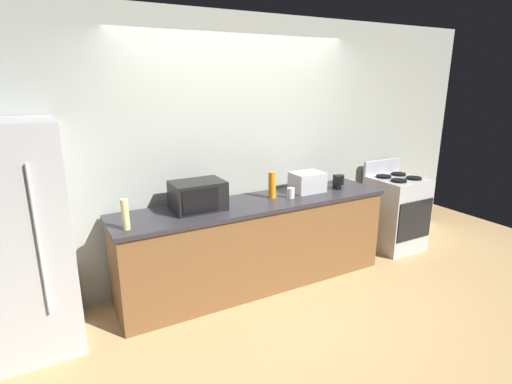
# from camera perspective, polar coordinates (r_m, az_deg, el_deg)

# --- Properties ---
(ground_plane) EXTENTS (8.00, 8.00, 0.00)m
(ground_plane) POSITION_cam_1_polar(r_m,az_deg,el_deg) (4.02, 2.86, -15.24)
(ground_plane) COLOR tan
(back_wall) EXTENTS (6.40, 0.10, 2.70)m
(back_wall) POSITION_cam_1_polar(r_m,az_deg,el_deg) (4.22, -2.71, 5.92)
(back_wall) COLOR #9EA399
(back_wall) RESTS_ON ground_plane
(counter_run) EXTENTS (2.84, 0.64, 0.90)m
(counter_run) POSITION_cam_1_polar(r_m,az_deg,el_deg) (4.13, -0.00, -7.35)
(counter_run) COLOR brown
(counter_run) RESTS_ON ground_plane
(refrigerator) EXTENTS (0.72, 0.73, 1.80)m
(refrigerator) POSITION_cam_1_polar(r_m,az_deg,el_deg) (3.53, -30.76, -6.00)
(refrigerator) COLOR #B7BABF
(refrigerator) RESTS_ON ground_plane
(stove_range) EXTENTS (0.60, 0.61, 1.08)m
(stove_range) POSITION_cam_1_polar(r_m,az_deg,el_deg) (5.32, 19.22, -2.72)
(stove_range) COLOR #B7BABF
(stove_range) RESTS_ON ground_plane
(microwave) EXTENTS (0.48, 0.35, 0.27)m
(microwave) POSITION_cam_1_polar(r_m,az_deg,el_deg) (3.74, -8.27, -0.50)
(microwave) COLOR black
(microwave) RESTS_ON counter_run
(toaster_oven) EXTENTS (0.34, 0.26, 0.21)m
(toaster_oven) POSITION_cam_1_polar(r_m,az_deg,el_deg) (4.34, 7.33, 1.42)
(toaster_oven) COLOR #B7BABF
(toaster_oven) RESTS_ON counter_run
(cordless_phone) EXTENTS (0.07, 0.12, 0.15)m
(cordless_phone) POSITION_cam_1_polar(r_m,az_deg,el_deg) (4.51, 11.47, 1.38)
(cordless_phone) COLOR black
(cordless_phone) RESTS_ON counter_run
(bottle_dish_soap) EXTENTS (0.08, 0.08, 0.27)m
(bottle_dish_soap) POSITION_cam_1_polar(r_m,az_deg,el_deg) (4.07, 2.31, 1.02)
(bottle_dish_soap) COLOR orange
(bottle_dish_soap) RESTS_ON counter_run
(bottle_vinegar) EXTENTS (0.06, 0.06, 0.26)m
(bottle_vinegar) POSITION_cam_1_polar(r_m,az_deg,el_deg) (3.38, -18.13, -3.06)
(bottle_vinegar) COLOR beige
(bottle_vinegar) RESTS_ON counter_run
(mug_black) EXTENTS (0.09, 0.09, 0.11)m
(mug_black) POSITION_cam_1_polar(r_m,az_deg,el_deg) (4.72, 11.91, 1.74)
(mug_black) COLOR black
(mug_black) RESTS_ON counter_run
(mug_white) EXTENTS (0.08, 0.08, 0.11)m
(mug_white) POSITION_cam_1_polar(r_m,az_deg,el_deg) (4.10, 4.98, -0.11)
(mug_white) COLOR white
(mug_white) RESTS_ON counter_run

